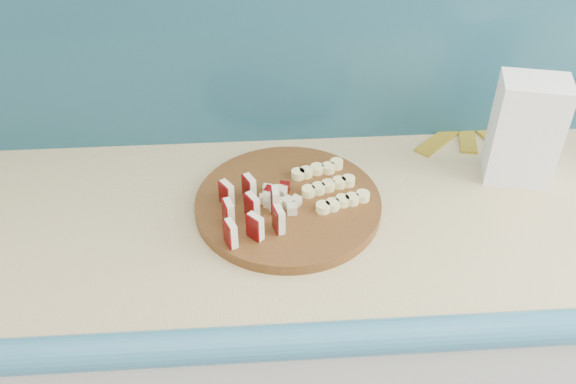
{
  "coord_description": "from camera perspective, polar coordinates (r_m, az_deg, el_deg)",
  "views": [
    {
      "loc": [
        -0.11,
        0.55,
        1.75
      ],
      "look_at": [
        -0.04,
        1.53,
        0.95
      ],
      "focal_mm": 40.0,
      "sensor_mm": 36.0,
      "label": 1
    }
  ],
  "objects": [
    {
      "name": "backsplash",
      "position": [
        1.39,
        5.41,
        13.7
      ],
      "size": [
        2.2,
        0.02,
        0.5
      ],
      "primitive_type": "cube",
      "color": "teal",
      "rests_on": "kitchen_counter"
    },
    {
      "name": "apple_chunks",
      "position": [
        1.26,
        -1.0,
        -0.65
      ],
      "size": [
        0.06,
        0.06,
        0.02
      ],
      "color": "beige",
      "rests_on": "cutting_board"
    },
    {
      "name": "kitchen_counter",
      "position": [
        1.61,
        5.36,
        -14.35
      ],
      "size": [
        2.2,
        0.63,
        0.91
      ],
      "color": "silver",
      "rests_on": "ground"
    },
    {
      "name": "apple_wedges",
      "position": [
        1.22,
        -3.47,
        -1.58
      ],
      "size": [
        0.12,
        0.17,
        0.05
      ],
      "color": "#F4EAC3",
      "rests_on": "cutting_board"
    },
    {
      "name": "cutting_board",
      "position": [
        1.28,
        -0.0,
        -1.1
      ],
      "size": [
        0.48,
        0.48,
        0.02
      ],
      "primitive_type": "cylinder",
      "rotation": [
        0.0,
        0.0,
        0.35
      ],
      "color": "#4D2C10",
      "rests_on": "kitchen_counter"
    },
    {
      "name": "flour_bag",
      "position": [
        1.4,
        20.35,
        5.15
      ],
      "size": [
        0.15,
        0.12,
        0.23
      ],
      "primitive_type": "cube",
      "rotation": [
        0.0,
        0.0,
        -0.24
      ],
      "color": "white",
      "rests_on": "kitchen_counter"
    },
    {
      "name": "banana_peel",
      "position": [
        1.55,
        15.64,
        4.8
      ],
      "size": [
        0.24,
        0.21,
        0.01
      ],
      "rotation": [
        0.0,
        0.0,
        -0.38
      ],
      "color": "gold",
      "rests_on": "kitchen_counter"
    },
    {
      "name": "banana_slices",
      "position": [
        1.3,
        3.67,
        0.62
      ],
      "size": [
        0.15,
        0.16,
        0.02
      ],
      "color": "#FCF29A",
      "rests_on": "cutting_board"
    }
  ]
}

